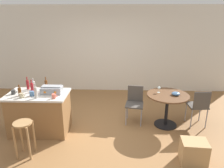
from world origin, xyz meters
TOP-DOWN VIEW (x-y plane):
  - ground_plane at (0.00, 0.00)m, footprint 8.80×8.80m
  - back_wall at (0.00, 2.64)m, footprint 8.00×0.10m
  - kitchen_island at (-1.31, -0.05)m, footprint 1.25×0.75m
  - wooden_stool at (-1.29, -0.88)m, footprint 0.32×0.32m
  - dining_table at (1.46, 0.31)m, footprint 0.92×0.92m
  - folding_chair_near at (2.15, 0.29)m, footprint 0.43×0.43m
  - folding_chair_far at (0.75, 0.48)m, footprint 0.45×0.45m
  - toolbox at (-1.01, -0.01)m, footprint 0.42×0.27m
  - bottle_0 at (-1.44, 0.04)m, footprint 0.06×0.06m
  - bottle_1 at (-1.47, 0.20)m, footprint 0.07×0.07m
  - bottle_2 at (-1.61, -0.18)m, footprint 0.06×0.06m
  - bottle_3 at (-1.60, 0.20)m, footprint 0.06×0.06m
  - bottle_4 at (-1.23, -0.29)m, footprint 0.06×0.06m
  - bottle_5 at (-1.20, 0.22)m, footprint 0.06×0.06m
  - cup_0 at (-0.89, -0.29)m, footprint 0.11×0.08m
  - cup_1 at (-1.53, -0.27)m, footprint 0.12×0.08m
  - cup_2 at (-1.37, -0.18)m, footprint 0.12×0.09m
  - cup_3 at (-1.78, -0.09)m, footprint 0.12×0.08m
  - wine_glass at (1.28, 0.43)m, footprint 0.07×0.07m
  - serving_bowl at (1.62, 0.28)m, footprint 0.18×0.18m
  - cardboard_box at (1.67, -0.96)m, footprint 0.46×0.38m

SIDE VIEW (x-z plane):
  - ground_plane at x=0.00m, z-range 0.00..0.00m
  - cardboard_box at x=1.67m, z-range 0.00..0.41m
  - kitchen_island at x=-1.31m, z-range 0.00..0.88m
  - wooden_stool at x=-1.29m, z-range 0.15..0.81m
  - folding_chair_far at x=0.75m, z-range 0.07..0.93m
  - folding_chair_near at x=2.15m, z-range 0.09..0.97m
  - dining_table at x=1.46m, z-range 0.20..0.95m
  - serving_bowl at x=1.62m, z-range 0.76..0.83m
  - wine_glass at x=1.28m, z-range 0.79..0.94m
  - cup_0 at x=-0.89m, z-range 0.88..0.97m
  - cup_3 at x=-1.78m, z-range 0.88..0.97m
  - cup_1 at x=-1.53m, z-range 0.88..0.97m
  - cup_2 at x=-1.37m, z-range 0.88..0.98m
  - toolbox at x=-1.01m, z-range 0.88..1.04m
  - bottle_2 at x=-1.61m, z-range 0.85..1.08m
  - bottle_1 at x=-1.47m, z-range 0.85..1.10m
  - bottle_0 at x=-1.44m, z-range 0.85..1.12m
  - bottle_5 at x=-1.20m, z-range 0.85..1.13m
  - bottle_3 at x=-1.60m, z-range 0.85..1.13m
  - bottle_4 at x=-1.23m, z-range 0.85..1.15m
  - back_wall at x=0.00m, z-range 0.00..2.70m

